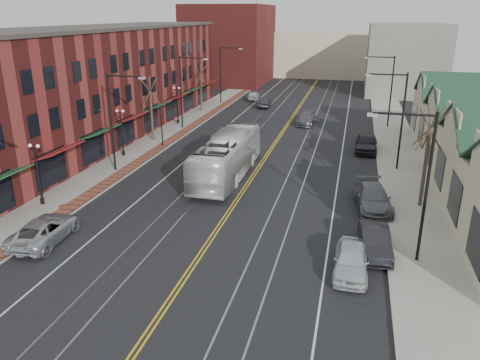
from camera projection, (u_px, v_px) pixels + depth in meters
The scene contains 31 objects.
ground at pixel (174, 295), 22.16m from camera, with size 160.00×160.00×0.00m, color black.
sidewalk_left at pixel (132, 157), 43.12m from camera, with size 4.00×120.00×0.15m, color gray.
sidewalk_right at pixel (405, 177), 37.71m from camera, with size 4.00×120.00×0.15m, color gray.
building_left at pixel (97, 84), 49.27m from camera, with size 10.00×50.00×11.00m, color maroon.
backdrop_left at pixel (230, 45), 87.38m from camera, with size 14.00×18.00×14.00m, color maroon.
backdrop_mid at pixel (322, 54), 98.33m from camera, with size 22.00×14.00×9.00m, color beige.
backdrop_right at pixel (405, 59), 76.33m from camera, with size 12.00×16.00×11.00m, color slate.
streetlight_l_1 at pixel (115, 113), 37.58m from camera, with size 3.33×0.25×8.00m.
streetlight_l_2 at pixel (185, 85), 52.20m from camera, with size 3.33×0.25×8.00m.
streetlight_l_3 at pixel (223, 69), 66.83m from camera, with size 3.33×0.25×8.00m.
streetlight_r_0 at pixel (419, 173), 23.46m from camera, with size 3.33×0.25×8.00m.
streetlight_r_1 at pixel (398, 111), 38.08m from camera, with size 3.33×0.25×8.00m.
streetlight_r_2 at pixel (388, 84), 52.70m from camera, with size 3.33×0.25×8.00m.
lamppost_l_1 at pixel (38, 176), 31.62m from camera, with size 0.84×0.28×4.27m.
lamppost_l_2 at pixel (122, 134), 42.58m from camera, with size 0.84×0.28×4.27m.
lamppost_l_3 at pixel (177, 106), 55.38m from camera, with size 0.84×0.28×4.27m.
tree_left_near at pixel (151, 107), 47.56m from camera, with size 1.78×1.37×6.48m.
tree_left_far at pixel (201, 87), 62.26m from camera, with size 1.66×1.28×6.02m.
tree_right_mid at pixel (427, 155), 30.87m from camera, with size 1.90×1.46×6.93m.
manhole_mid at pixel (13, 238), 27.37m from camera, with size 0.60×0.60×0.02m, color #592D19.
manhole_far at pixel (63, 206), 31.94m from camera, with size 0.60×0.60×0.02m, color #592D19.
traffic_signal at pixel (162, 124), 45.69m from camera, with size 0.18×0.15×3.80m.
transit_bus at pixel (227, 157), 37.49m from camera, with size 2.88×12.30×3.43m, color silver.
parked_suv at pixel (44, 230), 27.11m from camera, with size 2.37×5.15×1.43m, color #B1B2B8.
parked_car_a at pixel (351, 260), 23.79m from camera, with size 1.73×4.30×1.47m, color silver.
parked_car_b at pixel (375, 241), 25.76m from camera, with size 1.52×4.37×1.44m, color black.
parked_car_c at pixel (373, 198), 31.64m from camera, with size 2.18×5.37×1.56m, color slate.
parked_car_d at pixel (366, 143), 44.78m from camera, with size 2.02×5.02×1.71m, color black.
distant_car_left at pixel (265, 102), 65.83m from camera, with size 1.45×4.16×1.37m, color black.
distant_car_right at pixel (306, 119), 55.75m from camera, with size 1.90×4.67×1.35m, color #5C5B61.
distant_car_far at pixel (254, 95), 71.44m from camera, with size 1.64×4.08×1.39m, color #BBBDC3.
Camera 1 is at (7.61, -17.72, 12.60)m, focal length 35.00 mm.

